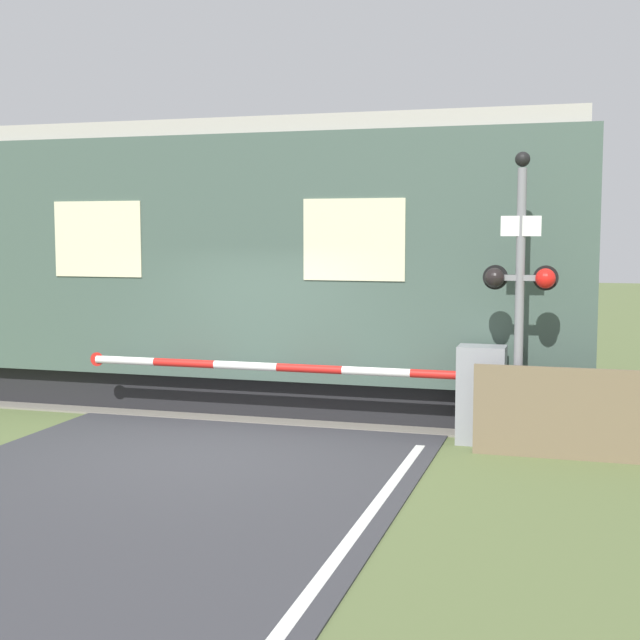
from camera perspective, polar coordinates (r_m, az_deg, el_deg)
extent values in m
plane|color=#5B6B3D|center=(11.10, -6.99, -8.43)|extent=(80.00, 80.00, 0.00)
cube|color=slate|center=(14.07, -1.75, -5.33)|extent=(36.00, 3.20, 0.03)
cube|color=#595451|center=(13.38, -2.70, -5.61)|extent=(36.00, 0.08, 0.10)
cube|color=#595451|center=(14.73, -0.88, -4.57)|extent=(36.00, 0.08, 0.10)
cube|color=black|center=(14.99, -11.07, -3.64)|extent=(12.99, 2.42, 0.60)
cube|color=#42564C|center=(14.80, -11.22, 4.14)|extent=(14.12, 2.85, 3.46)
cube|color=#ADA89E|center=(14.87, -11.36, 11.28)|extent=(13.84, 2.62, 0.24)
cube|color=beige|center=(12.06, 2.17, 5.16)|extent=(1.41, 0.02, 1.11)
cube|color=beige|center=(13.54, -14.05, 5.05)|extent=(1.41, 0.02, 1.11)
cube|color=gray|center=(11.56, 10.29, -4.73)|extent=(0.60, 0.44, 1.26)
cylinder|color=gray|center=(11.52, 10.31, -3.57)|extent=(0.16, 0.16, 0.18)
cylinder|color=red|center=(11.57, 8.05, -3.49)|extent=(0.92, 0.11, 0.11)
cylinder|color=white|center=(11.73, 3.61, -3.32)|extent=(0.92, 0.11, 0.11)
cylinder|color=red|center=(11.96, -0.68, -3.13)|extent=(0.92, 0.11, 0.11)
cylinder|color=white|center=(12.26, -4.79, -2.94)|extent=(0.92, 0.11, 0.11)
cylinder|color=red|center=(12.61, -8.68, -2.74)|extent=(0.92, 0.11, 0.11)
cylinder|color=white|center=(13.02, -12.34, -2.55)|extent=(0.92, 0.11, 0.11)
cylinder|color=red|center=(13.25, -14.09, -2.45)|extent=(0.20, 0.02, 0.20)
cylinder|color=gray|center=(11.04, 12.64, 0.50)|extent=(0.11, 0.11, 3.46)
cube|color=gray|center=(11.01, 12.68, 2.65)|extent=(0.72, 0.07, 0.07)
sphere|color=black|center=(10.98, 11.10, 2.68)|extent=(0.24, 0.24, 0.24)
sphere|color=red|center=(10.94, 14.23, 2.60)|extent=(0.24, 0.24, 0.24)
cylinder|color=black|center=(11.09, 11.16, 2.70)|extent=(0.30, 0.06, 0.30)
cylinder|color=black|center=(11.05, 14.25, 2.63)|extent=(0.30, 0.06, 0.30)
cube|color=white|center=(10.95, 12.74, 5.89)|extent=(0.48, 0.02, 0.24)
sphere|color=black|center=(11.03, 12.84, 10.00)|extent=(0.18, 0.18, 0.18)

